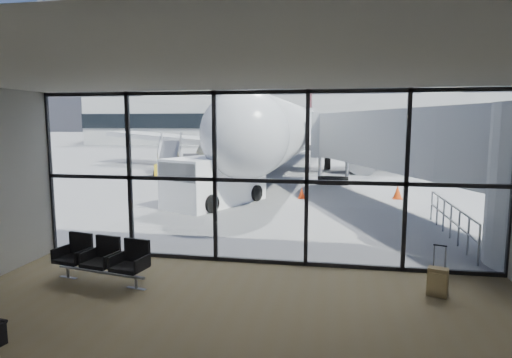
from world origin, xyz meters
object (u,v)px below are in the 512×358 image
(airliner, at_px, (292,130))
(mobile_stairs, at_px, (169,167))
(service_van, at_px, (214,180))
(belt_loader, at_px, (191,172))
(seating_row, at_px, (104,257))
(suitcase, at_px, (438,282))

(airliner, relative_size, mobile_stairs, 10.84)
(service_van, xyz_separation_m, belt_loader, (-3.63, 7.53, -0.58))
(mobile_stairs, bearing_deg, belt_loader, -60.36)
(seating_row, height_order, airliner, airliner)
(airliner, height_order, belt_loader, airliner)
(service_van, relative_size, belt_loader, 1.49)
(seating_row, relative_size, suitcase, 2.15)
(airliner, distance_m, belt_loader, 11.24)
(suitcase, relative_size, belt_loader, 0.30)
(service_van, distance_m, belt_loader, 8.38)
(suitcase, xyz_separation_m, mobile_stairs, (-13.65, 19.43, 0.24))
(belt_loader, bearing_deg, service_van, -83.16)
(suitcase, distance_m, airliner, 26.92)
(suitcase, bearing_deg, seating_row, -157.57)
(suitcase, distance_m, belt_loader, 20.14)
(seating_row, bearing_deg, suitcase, 13.74)
(seating_row, relative_size, belt_loader, 0.64)
(belt_loader, bearing_deg, airliner, 40.43)
(suitcase, xyz_separation_m, belt_loader, (-11.13, 16.79, 0.21))
(airliner, xyz_separation_m, belt_loader, (-5.58, -9.41, -2.57))
(suitcase, height_order, belt_loader, belt_loader)
(airliner, xyz_separation_m, mobile_stairs, (-8.11, -6.77, -2.54))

